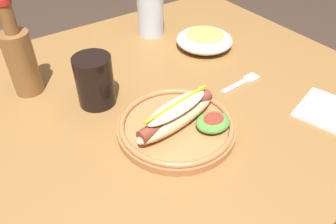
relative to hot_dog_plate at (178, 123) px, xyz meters
name	(u,v)px	position (x,y,z in m)	size (l,w,h in m)	color
dining_table	(129,140)	(-0.05, 0.13, -0.13)	(1.22, 0.88, 0.74)	olive
hot_dog_plate	(178,123)	(0.00, 0.00, 0.00)	(0.24, 0.24, 0.08)	#B77042
fork	(243,82)	(0.23, 0.05, -0.02)	(0.12, 0.03, 0.00)	silver
soda_cup	(95,81)	(-0.09, 0.18, 0.03)	(0.08, 0.08, 0.11)	black
water_cup	(150,11)	(0.19, 0.40, 0.05)	(0.08, 0.08, 0.14)	silver
glass_bottle	(21,59)	(-0.20, 0.31, 0.06)	(0.06, 0.06, 0.22)	brown
side_bowl	(204,39)	(0.27, 0.24, 0.00)	(0.16, 0.16, 0.05)	silver
napkin	(329,111)	(0.31, -0.14, -0.02)	(0.13, 0.12, 0.00)	white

